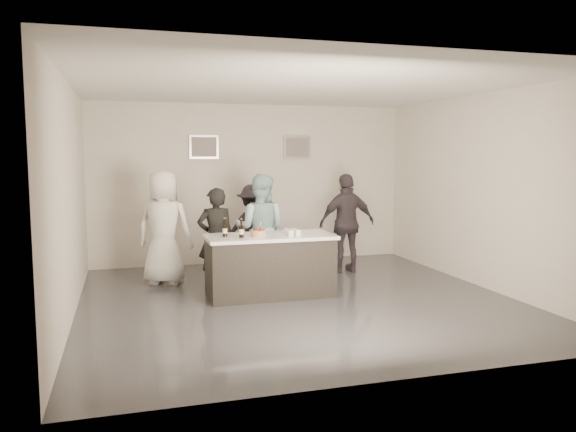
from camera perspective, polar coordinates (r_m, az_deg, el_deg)
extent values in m
plane|color=#3D3D42|center=(8.10, 1.00, -8.49)|extent=(6.00, 6.00, 0.00)
plane|color=white|center=(7.89, 1.04, 13.09)|extent=(6.00, 6.00, 0.00)
cube|color=silver|center=(10.75, -3.73, 3.26)|extent=(6.00, 0.04, 3.00)
cube|color=silver|center=(5.08, 11.11, -0.24)|extent=(6.00, 0.04, 3.00)
cube|color=silver|center=(7.53, -21.34, 1.54)|extent=(0.04, 6.00, 3.00)
cube|color=silver|center=(9.20, 19.18, 2.41)|extent=(0.04, 6.00, 3.00)
cube|color=#B2B2B7|center=(10.55, -8.54, 6.95)|extent=(0.54, 0.04, 0.44)
cube|color=#B2B2B7|center=(10.94, 0.92, 6.99)|extent=(0.54, 0.04, 0.44)
cube|color=white|center=(8.23, -1.85, -5.04)|extent=(1.86, 0.86, 0.90)
cylinder|color=orange|center=(8.01, -3.00, -1.82)|extent=(0.22, 0.22, 0.08)
cylinder|color=black|center=(8.01, -6.43, -1.19)|extent=(0.07, 0.07, 0.26)
cylinder|color=black|center=(7.89, -4.76, -1.28)|extent=(0.07, 0.07, 0.26)
cube|color=gold|center=(8.19, 0.44, -1.62)|extent=(0.19, 0.30, 0.08)
cube|color=pink|center=(7.79, -3.28, -2.31)|extent=(0.24, 0.08, 0.01)
imported|color=black|center=(8.73, -7.35, -2.24)|extent=(0.58, 0.39, 1.56)
imported|color=#A0C6D1|center=(8.99, -2.84, -1.32)|extent=(1.05, 0.95, 1.75)
imported|color=white|center=(9.12, -12.47, -1.14)|extent=(1.05, 0.90, 1.82)
imported|color=#373039|center=(9.88, 6.01, -0.72)|extent=(1.02, 0.44, 1.73)
imported|color=#262229|center=(9.84, -3.53, -1.27)|extent=(1.09, 0.75, 1.55)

